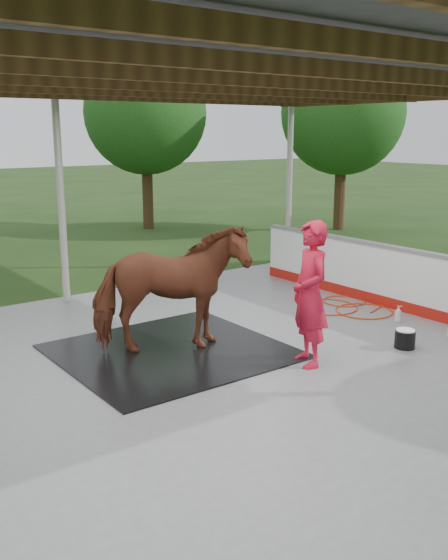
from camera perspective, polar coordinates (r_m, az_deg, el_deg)
ground at (r=8.42m, az=-1.46°, el=-9.01°), size 100.00×100.00×0.00m
concrete_slab at (r=8.41m, az=-1.46°, el=-8.85°), size 12.00×10.00×0.05m
pavilion_structure at (r=7.81m, az=-1.65°, el=18.96°), size 12.60×10.60×4.05m
dasher_board at (r=11.39m, az=17.79°, el=-0.51°), size 0.16×8.00×1.15m
tree_belt at (r=8.71m, az=-3.51°, el=17.20°), size 28.00×28.00×5.80m
rubber_mat at (r=9.26m, az=-4.83°, el=-6.50°), size 3.12×2.92×0.02m
horse at (r=8.99m, az=-4.95°, el=-0.86°), size 2.41×1.75×1.86m
handler at (r=8.56m, az=7.87°, el=-1.28°), size 0.70×0.85×2.01m
wash_bucket at (r=9.74m, az=16.21°, el=-5.15°), size 0.31×0.31×0.29m
soap_bottle_a at (r=10.99m, az=15.63°, el=-3.01°), size 0.15×0.15×0.29m
hose_coil at (r=11.70m, az=10.99°, el=-2.43°), size 2.25×1.65×0.02m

